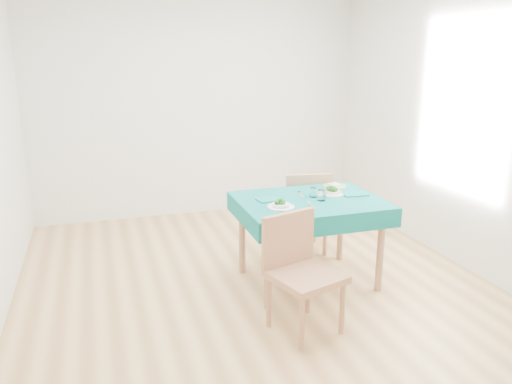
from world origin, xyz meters
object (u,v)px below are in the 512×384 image
object	(u,v)px
chair_far	(303,197)
bowl_near	(281,204)
table	(308,241)
chair_near	(306,258)
side_plate	(335,186)
bowl_far	(332,191)

from	to	relation	value
chair_far	bowl_near	bearing A→B (deg)	65.14
table	chair_near	xyz separation A→B (m)	(-0.35, -0.75, 0.19)
table	side_plate	xyz separation A→B (m)	(0.40, 0.32, 0.38)
table	chair_far	bearing A→B (deg)	70.59
table	bowl_near	size ratio (longest dim) A/B	5.50
table	chair_near	world-z (taller)	chair_near
chair_near	side_plate	bearing A→B (deg)	38.24
side_plate	chair_far	bearing A→B (deg)	112.03
bowl_near	bowl_far	xyz separation A→B (m)	(0.57, 0.23, 0.00)
table	side_plate	bearing A→B (deg)	38.96
table	bowl_far	bearing A→B (deg)	18.93
chair_near	chair_far	bearing A→B (deg)	50.83
chair_near	bowl_near	distance (m)	0.64
table	chair_near	distance (m)	0.85
bowl_near	side_plate	size ratio (longest dim) A/B	1.03
table	chair_far	xyz separation A→B (m)	(0.25, 0.70, 0.18)
bowl_far	side_plate	bearing A→B (deg)	58.03
table	chair_far	distance (m)	0.76
bowl_near	bowl_far	size ratio (longest dim) A/B	0.99
chair_near	chair_far	world-z (taller)	chair_near
table	bowl_near	distance (m)	0.54
bowl_near	chair_far	bearing A→B (deg)	56.20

